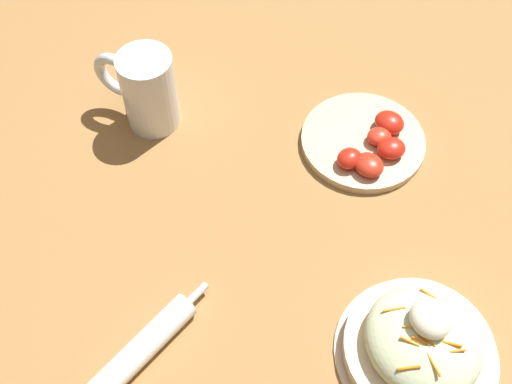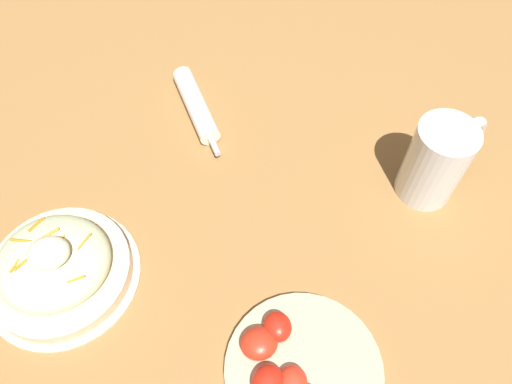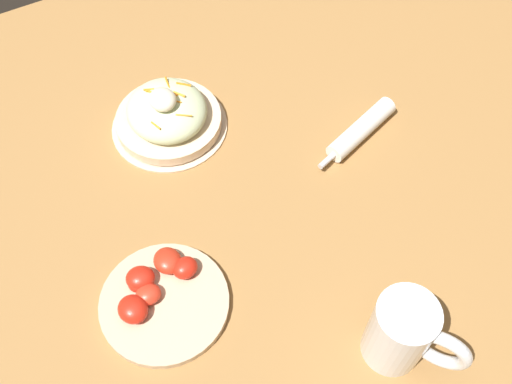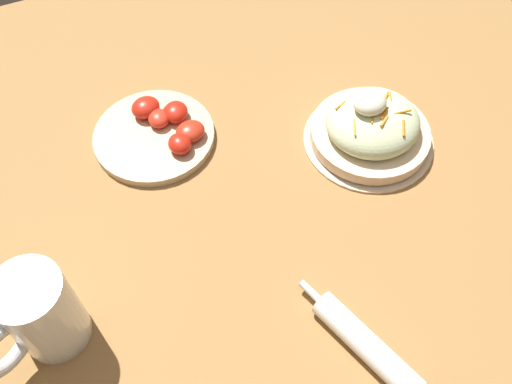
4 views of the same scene
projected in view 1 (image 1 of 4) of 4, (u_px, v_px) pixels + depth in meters
ground_plane at (238, 242)px, 0.91m from camera, size 1.43×1.43×0.00m
salad_plate at (421, 345)px, 0.79m from camera, size 0.21×0.21×0.10m
beer_mug at (148, 93)px, 0.99m from camera, size 0.13×0.10×0.13m
napkin_roll at (145, 346)px, 0.81m from camera, size 0.08×0.19×0.03m
tomato_plate at (368, 142)px, 1.00m from camera, size 0.20×0.20×0.04m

